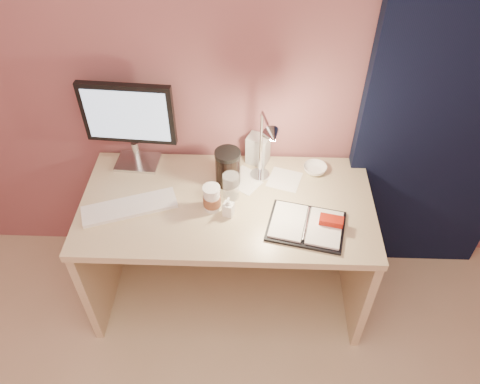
{
  "coord_description": "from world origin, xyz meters",
  "views": [
    {
      "loc": [
        0.12,
        -0.18,
        2.32
      ],
      "look_at": [
        0.06,
        1.33,
        0.85
      ],
      "focal_mm": 35.0,
      "sensor_mm": 36.0,
      "label": 1
    }
  ],
  "objects_px": {
    "coffee_cup": "(212,199)",
    "product_box": "(258,149)",
    "desk": "(229,223)",
    "clear_cup": "(231,186)",
    "bowl": "(315,169)",
    "keyboard": "(130,207)",
    "planner": "(308,225)",
    "desk_lamp": "(255,149)",
    "lotion_bottle": "(228,207)",
    "monitor": "(129,118)",
    "dark_jar": "(228,169)"
  },
  "relations": [
    {
      "from": "monitor",
      "to": "keyboard",
      "type": "bearing_deg",
      "value": -82.19
    },
    {
      "from": "desk",
      "to": "coffee_cup",
      "type": "height_order",
      "value": "coffee_cup"
    },
    {
      "from": "coffee_cup",
      "to": "product_box",
      "type": "distance_m",
      "value": 0.41
    },
    {
      "from": "desk",
      "to": "monitor",
      "type": "bearing_deg",
      "value": 157.78
    },
    {
      "from": "planner",
      "to": "dark_jar",
      "type": "distance_m",
      "value": 0.48
    },
    {
      "from": "dark_jar",
      "to": "lotion_bottle",
      "type": "bearing_deg",
      "value": -86.5
    },
    {
      "from": "desk",
      "to": "keyboard",
      "type": "xyz_separation_m",
      "value": [
        -0.46,
        -0.13,
        0.23
      ]
    },
    {
      "from": "desk",
      "to": "dark_jar",
      "type": "height_order",
      "value": "dark_jar"
    },
    {
      "from": "keyboard",
      "to": "desk_lamp",
      "type": "bearing_deg",
      "value": -6.06
    },
    {
      "from": "lotion_bottle",
      "to": "dark_jar",
      "type": "bearing_deg",
      "value": 93.5
    },
    {
      "from": "clear_cup",
      "to": "desk_lamp",
      "type": "height_order",
      "value": "desk_lamp"
    },
    {
      "from": "dark_jar",
      "to": "coffee_cup",
      "type": "bearing_deg",
      "value": -109.59
    },
    {
      "from": "lotion_bottle",
      "to": "keyboard",
      "type": "bearing_deg",
      "value": 177.31
    },
    {
      "from": "bowl",
      "to": "dark_jar",
      "type": "distance_m",
      "value": 0.45
    },
    {
      "from": "coffee_cup",
      "to": "desk_lamp",
      "type": "xyz_separation_m",
      "value": [
        0.19,
        0.13,
        0.2
      ]
    },
    {
      "from": "clear_cup",
      "to": "planner",
      "type": "bearing_deg",
      "value": -27.35
    },
    {
      "from": "desk",
      "to": "keyboard",
      "type": "relative_size",
      "value": 3.19
    },
    {
      "from": "monitor",
      "to": "desk_lamp",
      "type": "height_order",
      "value": "monitor"
    },
    {
      "from": "monitor",
      "to": "desk_lamp",
      "type": "distance_m",
      "value": 0.63
    },
    {
      "from": "desk",
      "to": "coffee_cup",
      "type": "distance_m",
      "value": 0.32
    },
    {
      "from": "monitor",
      "to": "keyboard",
      "type": "xyz_separation_m",
      "value": [
        0.02,
        -0.32,
        -0.27
      ]
    },
    {
      "from": "keyboard",
      "to": "lotion_bottle",
      "type": "relative_size",
      "value": 4.29
    },
    {
      "from": "lotion_bottle",
      "to": "product_box",
      "type": "xyz_separation_m",
      "value": [
        0.13,
        0.38,
        0.03
      ]
    },
    {
      "from": "desk",
      "to": "lotion_bottle",
      "type": "xyz_separation_m",
      "value": [
        0.01,
        -0.15,
        0.28
      ]
    },
    {
      "from": "coffee_cup",
      "to": "product_box",
      "type": "bearing_deg",
      "value": 58.86
    },
    {
      "from": "keyboard",
      "to": "product_box",
      "type": "bearing_deg",
      "value": 11.28
    },
    {
      "from": "monitor",
      "to": "lotion_bottle",
      "type": "height_order",
      "value": "monitor"
    },
    {
      "from": "keyboard",
      "to": "dark_jar",
      "type": "distance_m",
      "value": 0.5
    },
    {
      "from": "bowl",
      "to": "keyboard",
      "type": "bearing_deg",
      "value": -161.9
    },
    {
      "from": "monitor",
      "to": "dark_jar",
      "type": "relative_size",
      "value": 2.76
    },
    {
      "from": "bowl",
      "to": "clear_cup",
      "type": "bearing_deg",
      "value": -155.04
    },
    {
      "from": "desk",
      "to": "clear_cup",
      "type": "relative_size",
      "value": 10.32
    },
    {
      "from": "planner",
      "to": "coffee_cup",
      "type": "xyz_separation_m",
      "value": [
        -0.44,
        0.1,
        0.05
      ]
    },
    {
      "from": "monitor",
      "to": "dark_jar",
      "type": "distance_m",
      "value": 0.53
    },
    {
      "from": "monitor",
      "to": "lotion_bottle",
      "type": "xyz_separation_m",
      "value": [
        0.49,
        -0.35,
        -0.23
      ]
    },
    {
      "from": "desk",
      "to": "clear_cup",
      "type": "height_order",
      "value": "clear_cup"
    },
    {
      "from": "bowl",
      "to": "desk_lamp",
      "type": "xyz_separation_m",
      "value": [
        -0.31,
        -0.15,
        0.24
      ]
    },
    {
      "from": "clear_cup",
      "to": "bowl",
      "type": "distance_m",
      "value": 0.46
    },
    {
      "from": "monitor",
      "to": "coffee_cup",
      "type": "relative_size",
      "value": 3.54
    },
    {
      "from": "clear_cup",
      "to": "product_box",
      "type": "distance_m",
      "value": 0.29
    },
    {
      "from": "planner",
      "to": "clear_cup",
      "type": "height_order",
      "value": "clear_cup"
    },
    {
      "from": "planner",
      "to": "desk_lamp",
      "type": "xyz_separation_m",
      "value": [
        -0.25,
        0.23,
        0.25
      ]
    },
    {
      "from": "planner",
      "to": "coffee_cup",
      "type": "distance_m",
      "value": 0.46
    },
    {
      "from": "bowl",
      "to": "desk_lamp",
      "type": "distance_m",
      "value": 0.42
    },
    {
      "from": "product_box",
      "to": "desk_lamp",
      "type": "relative_size",
      "value": 0.38
    },
    {
      "from": "planner",
      "to": "lotion_bottle",
      "type": "bearing_deg",
      "value": -178.02
    },
    {
      "from": "product_box",
      "to": "keyboard",
      "type": "bearing_deg",
      "value": -127.06
    },
    {
      "from": "monitor",
      "to": "clear_cup",
      "type": "relative_size",
      "value": 3.5
    },
    {
      "from": "lotion_bottle",
      "to": "desk_lamp",
      "type": "height_order",
      "value": "desk_lamp"
    },
    {
      "from": "dark_jar",
      "to": "product_box",
      "type": "xyz_separation_m",
      "value": [
        0.15,
        0.17,
        -0.01
      ]
    }
  ]
}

